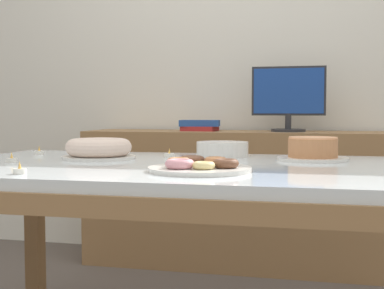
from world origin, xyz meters
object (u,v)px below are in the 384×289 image
object	(u,v)px
computer_monitor	(288,99)
tealight_centre	(169,155)
cake_golden_bundt	(99,149)
tealight_near_cakes	(106,151)
tealight_right_edge	(39,152)
tealight_near_front	(20,171)
cake_chocolate_round	(313,150)
tealight_left_edge	(12,160)
pastry_platter	(199,166)
book_stack	(200,125)
plate_stack	(222,149)

from	to	relation	value
computer_monitor	tealight_centre	size ratio (longest dim) A/B	10.60
cake_golden_bundt	tealight_near_cakes	xyz separation A→B (m)	(-0.08, 0.27, -0.03)
tealight_right_edge	tealight_near_front	size ratio (longest dim) A/B	1.00
cake_chocolate_round	tealight_left_edge	size ratio (longest dim) A/B	6.62
pastry_platter	tealight_left_edge	world-z (taller)	pastry_platter
book_stack	pastry_platter	size ratio (longest dim) A/B	0.79
pastry_platter	cake_golden_bundt	bearing A→B (deg)	144.68
plate_stack	tealight_near_cakes	xyz separation A→B (m)	(-0.53, 0.05, -0.02)
plate_stack	pastry_platter	bearing A→B (deg)	-87.66
plate_stack	tealight_near_front	size ratio (longest dim) A/B	5.25
cake_golden_bundt	tealight_near_cakes	world-z (taller)	cake_golden_bundt
tealight_right_edge	tealight_near_front	xyz separation A→B (m)	(0.30, -0.65, 0.00)
cake_golden_bundt	plate_stack	size ratio (longest dim) A/B	1.35
cake_chocolate_round	plate_stack	bearing A→B (deg)	166.03
cake_chocolate_round	tealight_centre	size ratio (longest dim) A/B	6.62
computer_monitor	tealight_near_front	xyz separation A→B (m)	(-0.68, -1.75, -0.24)
tealight_right_edge	tealight_near_cakes	bearing A→B (deg)	28.19
computer_monitor	cake_golden_bundt	size ratio (longest dim) A/B	1.49
computer_monitor	tealight_left_edge	distance (m)	1.72
plate_stack	tealight_centre	xyz separation A→B (m)	(-0.20, -0.08, -0.02)
book_stack	pastry_platter	world-z (taller)	book_stack
cake_golden_bundt	cake_chocolate_round	bearing A→B (deg)	8.72
tealight_right_edge	pastry_platter	bearing A→B (deg)	-30.30
computer_monitor	book_stack	world-z (taller)	computer_monitor
cake_chocolate_round	pastry_platter	xyz separation A→B (m)	(-0.34, -0.46, -0.02)
book_stack	tealight_right_edge	xyz separation A→B (m)	(-0.46, -1.10, -0.09)
plate_stack	tealight_near_cakes	size ratio (longest dim) A/B	5.25
pastry_platter	tealight_near_front	size ratio (longest dim) A/B	7.94
tealight_right_edge	tealight_centre	xyz separation A→B (m)	(0.57, -0.01, 0.00)
computer_monitor	tealight_centre	world-z (taller)	computer_monitor
cake_golden_bundt	tealight_left_edge	xyz separation A→B (m)	(-0.25, -0.21, -0.03)
tealight_near_cakes	tealight_left_edge	world-z (taller)	same
tealight_near_cakes	tealight_right_edge	bearing A→B (deg)	-151.81
pastry_platter	tealight_left_edge	bearing A→B (deg)	170.22
tealight_right_edge	tealight_near_cakes	distance (m)	0.28
tealight_near_cakes	tealight_near_front	bearing A→B (deg)	-86.10
pastry_platter	tealight_near_front	bearing A→B (deg)	-159.36
tealight_near_cakes	cake_golden_bundt	bearing A→B (deg)	-73.05
book_stack	pastry_platter	bearing A→B (deg)	-77.80
tealight_left_edge	tealight_near_front	bearing A→B (deg)	-54.85
tealight_near_front	tealight_near_cakes	distance (m)	0.79
tealight_near_front	tealight_centre	size ratio (longest dim) A/B	1.00
cake_chocolate_round	tealight_near_cakes	distance (m)	0.90
tealight_right_edge	cake_golden_bundt	bearing A→B (deg)	-22.12
tealight_right_edge	tealight_centre	world-z (taller)	same
book_stack	pastry_platter	xyz separation A→B (m)	(0.34, -1.56, -0.08)
tealight_near_cakes	tealight_left_edge	size ratio (longest dim) A/B	1.00
tealight_near_cakes	tealight_left_edge	bearing A→B (deg)	-109.14
cake_golden_bundt	pastry_platter	size ratio (longest dim) A/B	0.90
book_stack	tealight_left_edge	world-z (taller)	book_stack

